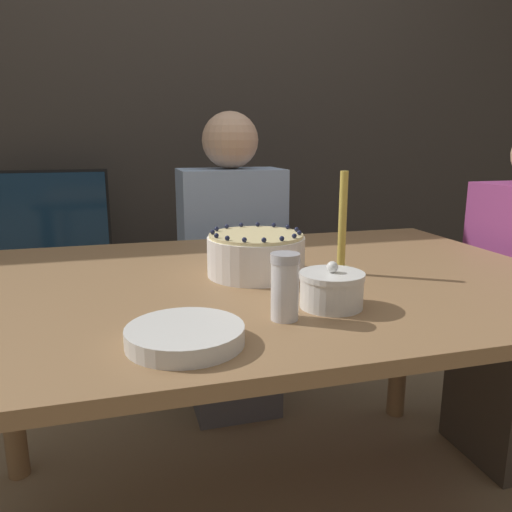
# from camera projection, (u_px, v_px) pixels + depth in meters

# --- Properties ---
(wall_behind) EXTENTS (8.00, 0.05, 2.60)m
(wall_behind) POSITION_uv_depth(u_px,v_px,m) (182.00, 100.00, 2.46)
(wall_behind) COLOR #38332D
(wall_behind) RESTS_ON ground_plane
(dining_table) EXTENTS (1.56, 1.06, 0.77)m
(dining_table) POSITION_uv_depth(u_px,v_px,m) (261.00, 315.00, 1.29)
(dining_table) COLOR #936D47
(dining_table) RESTS_ON ground_plane
(cake) EXTENTS (0.25, 0.25, 0.12)m
(cake) POSITION_uv_depth(u_px,v_px,m) (256.00, 255.00, 1.28)
(cake) COLOR white
(cake) RESTS_ON dining_table
(sugar_bowl) EXTENTS (0.14, 0.14, 0.10)m
(sugar_bowl) POSITION_uv_depth(u_px,v_px,m) (332.00, 289.00, 1.04)
(sugar_bowl) COLOR white
(sugar_bowl) RESTS_ON dining_table
(sugar_shaker) EXTENTS (0.06, 0.06, 0.13)m
(sugar_shaker) POSITION_uv_depth(u_px,v_px,m) (285.00, 286.00, 0.96)
(sugar_shaker) COLOR white
(sugar_shaker) RESTS_ON dining_table
(plate_stack) EXTENTS (0.20, 0.20, 0.03)m
(plate_stack) POSITION_uv_depth(u_px,v_px,m) (185.00, 335.00, 0.85)
(plate_stack) COLOR white
(plate_stack) RESTS_ON dining_table
(candle) EXTENTS (0.05, 0.05, 0.27)m
(candle) POSITION_uv_depth(u_px,v_px,m) (342.00, 233.00, 1.28)
(candle) COLOR tan
(candle) RESTS_ON dining_table
(person_man_blue_shirt) EXTENTS (0.40, 0.34, 1.21)m
(person_man_blue_shirt) POSITION_uv_depth(u_px,v_px,m) (232.00, 285.00, 2.03)
(person_man_blue_shirt) COLOR #595960
(person_man_blue_shirt) RESTS_ON ground_plane
(side_cabinet) EXTENTS (0.81, 0.48, 0.57)m
(side_cabinet) POSITION_uv_depth(u_px,v_px,m) (50.00, 326.00, 2.25)
(side_cabinet) COLOR brown
(side_cabinet) RESTS_ON ground_plane
(tv_monitor) EXTENTS (0.59, 0.10, 0.41)m
(tv_monitor) POSITION_uv_depth(u_px,v_px,m) (39.00, 216.00, 2.13)
(tv_monitor) COLOR black
(tv_monitor) RESTS_ON side_cabinet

